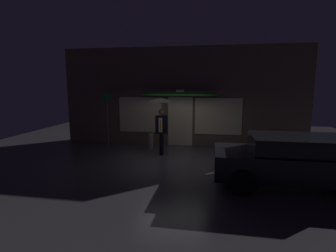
{
  "coord_description": "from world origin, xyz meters",
  "views": [
    {
      "loc": [
        1.47,
        -9.25,
        2.72
      ],
      "look_at": [
        -0.26,
        0.48,
        1.14
      ],
      "focal_mm": 27.74,
      "sensor_mm": 36.0,
      "label": 1
    }
  ],
  "objects_px": {
    "person_with_umbrella": "(161,111)",
    "sidewalk_bollard": "(151,141)",
    "parked_car": "(298,160)",
    "street_sign_post": "(107,116)"
  },
  "relations": [
    {
      "from": "person_with_umbrella",
      "to": "sidewalk_bollard",
      "type": "xyz_separation_m",
      "value": [
        -0.65,
        0.84,
        -1.41
      ]
    },
    {
      "from": "person_with_umbrella",
      "to": "sidewalk_bollard",
      "type": "height_order",
      "value": "person_with_umbrella"
    },
    {
      "from": "person_with_umbrella",
      "to": "parked_car",
      "type": "bearing_deg",
      "value": -37.35
    },
    {
      "from": "person_with_umbrella",
      "to": "street_sign_post",
      "type": "xyz_separation_m",
      "value": [
        -2.64,
        0.98,
        -0.35
      ]
    },
    {
      "from": "parked_car",
      "to": "street_sign_post",
      "type": "relative_size",
      "value": 1.81
    },
    {
      "from": "parked_car",
      "to": "street_sign_post",
      "type": "bearing_deg",
      "value": 153.01
    },
    {
      "from": "person_with_umbrella",
      "to": "sidewalk_bollard",
      "type": "relative_size",
      "value": 3.51
    },
    {
      "from": "parked_car",
      "to": "street_sign_post",
      "type": "xyz_separation_m",
      "value": [
        -6.86,
        3.49,
        0.66
      ]
    },
    {
      "from": "parked_car",
      "to": "person_with_umbrella",
      "type": "bearing_deg",
      "value": 149.24
    },
    {
      "from": "parked_car",
      "to": "sidewalk_bollard",
      "type": "distance_m",
      "value": 5.93
    }
  ]
}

